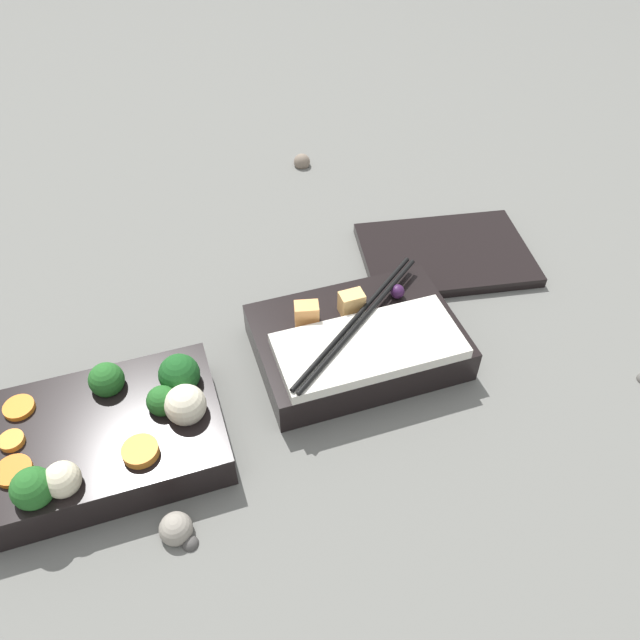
% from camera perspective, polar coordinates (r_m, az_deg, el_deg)
% --- Properties ---
extents(ground_plane, '(3.00, 3.00, 0.00)m').
position_cam_1_polar(ground_plane, '(0.65, -6.79, -6.45)').
color(ground_plane, slate).
extents(bento_tray_vegetable, '(0.21, 0.15, 0.07)m').
position_cam_1_polar(bento_tray_vegetable, '(0.62, -18.60, -9.87)').
color(bento_tray_vegetable, black).
rests_on(bento_tray_vegetable, ground_plane).
extents(bento_tray_rice, '(0.21, 0.15, 0.06)m').
position_cam_1_polar(bento_tray_rice, '(0.66, 3.51, -1.97)').
color(bento_tray_rice, black).
rests_on(bento_tray_rice, ground_plane).
extents(bento_lid, '(0.23, 0.18, 0.01)m').
position_cam_1_polar(bento_lid, '(0.81, 11.37, 5.91)').
color(bento_lid, black).
rests_on(bento_lid, ground_plane).
extents(pebble_0, '(0.03, 0.03, 0.03)m').
position_cam_1_polar(pebble_0, '(0.57, -13.03, -18.10)').
color(pebble_0, gray).
rests_on(pebble_0, ground_plane).
extents(pebble_1, '(0.02, 0.02, 0.02)m').
position_cam_1_polar(pebble_1, '(0.98, -1.66, 14.25)').
color(pebble_1, '#7A6B5B').
rests_on(pebble_1, ground_plane).
extents(pebble_3, '(0.01, 0.01, 0.01)m').
position_cam_1_polar(pebble_3, '(0.57, -11.82, -19.24)').
color(pebble_3, '#474442').
rests_on(pebble_3, ground_plane).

